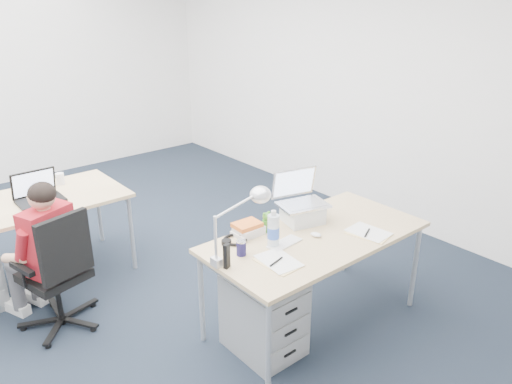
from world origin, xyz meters
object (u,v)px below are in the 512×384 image
bear_figurine (267,222)px  desk_lamp (233,226)px  water_bottle (273,229)px  can_koozie (241,248)px  wireless_keyboard (285,243)px  office_chair (60,294)px  cordless_phone (227,256)px  drawer_pedestal_near (264,315)px  sunglasses (319,218)px  silver_laptop (303,198)px  dark_laptop (38,187)px  computer_mouse (316,235)px  headphones (235,239)px  desk_far (23,208)px  far_cup (60,179)px  book_stack (248,229)px  desk_near (316,241)px

bear_figurine → desk_lamp: bearing=-158.8°
bear_figurine → water_bottle: bearing=-119.6°
can_koozie → bear_figurine: bearing=23.7°
wireless_keyboard → can_koozie: can_koozie is taller
office_chair → cordless_phone: bearing=-71.2°
drawer_pedestal_near → sunglasses: size_ratio=5.09×
office_chair → wireless_keyboard: 1.69m
silver_laptop → dark_laptop: bearing=144.8°
desk_lamp → dark_laptop: desk_lamp is taller
office_chair → water_bottle: 1.66m
computer_mouse → desk_lamp: (-0.63, 0.12, 0.21)m
office_chair → headphones: office_chair is taller
drawer_pedestal_near → dark_laptop: bearing=113.6°
desk_far → headphones: 1.87m
headphones → can_koozie: bearing=-116.3°
far_cup → silver_laptop: bearing=-60.4°
desk_far → book_stack: (1.04, -1.61, 0.09)m
desk_far → desk_near: bearing=-53.8°
desk_lamp → wireless_keyboard: bearing=-18.4°
desk_near → headphones: 0.58m
water_bottle → bear_figurine: (0.11, 0.20, -0.05)m
can_koozie → bear_figurine: 0.38m
far_cup → bear_figurine: bearing=-67.3°
sunglasses → far_cup: size_ratio=1.06×
desk_near → sunglasses: size_ratio=14.80×
wireless_keyboard → book_stack: 0.29m
office_chair → drawer_pedestal_near: 1.51m
sunglasses → desk_near: bearing=-144.4°
silver_laptop → wireless_keyboard: bearing=-138.0°
desk_far → silver_laptop: 2.27m
book_stack → dark_laptop: dark_laptop is taller
desk_far → cordless_phone: cordless_phone is taller
drawer_pedestal_near → silver_laptop: size_ratio=1.47×
silver_laptop → sunglasses: silver_laptop is taller
silver_laptop → book_stack: size_ratio=1.85×
bear_figurine → silver_laptop: bearing=-9.3°
office_chair → computer_mouse: 1.91m
computer_mouse → far_cup: 2.38m
desk_near → desk_far: size_ratio=1.00×
headphones → far_cup: bearing=105.0°
desk_far → office_chair: size_ratio=1.71×
desk_far → water_bottle: size_ratio=6.17×
far_cup → can_koozie: bearing=-77.9°
headphones → book_stack: size_ratio=1.07×
silver_laptop → book_stack: (-0.44, 0.09, -0.14)m
sunglasses → drawer_pedestal_near: bearing=-170.6°
desk_far → wireless_keyboard: wireless_keyboard is taller
can_koozie → bear_figurine: size_ratio=0.68×
computer_mouse → sunglasses: size_ratio=0.76×
office_chair → drawer_pedestal_near: office_chair is taller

